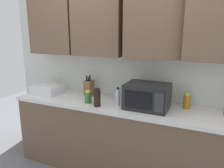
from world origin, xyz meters
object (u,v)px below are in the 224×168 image
(microwave, at_px, (147,96))
(bottle_clear_tall, at_px, (117,97))
(bottle_soy_dark, at_px, (97,98))
(bottle_green_oil, at_px, (88,97))
(bottle_amber_vinegar, at_px, (187,101))
(dish_rack, at_px, (47,89))
(knife_block, at_px, (89,88))

(microwave, relative_size, bottle_clear_tall, 2.24)
(bottle_soy_dark, xyz_separation_m, bottle_green_oil, (-0.16, 0.06, -0.03))
(bottle_amber_vinegar, relative_size, bottle_clear_tall, 0.78)
(bottle_amber_vinegar, bearing_deg, dish_rack, -174.85)
(microwave, relative_size, bottle_amber_vinegar, 2.85)
(dish_rack, xyz_separation_m, bottle_amber_vinegar, (1.84, 0.17, 0.02))
(bottle_clear_tall, bearing_deg, bottle_soy_dark, -146.44)
(knife_block, distance_m, bottle_clear_tall, 0.56)
(bottle_soy_dark, height_order, bottle_clear_tall, bottle_clear_tall)
(bottle_amber_vinegar, distance_m, bottle_clear_tall, 0.79)
(microwave, xyz_separation_m, bottle_green_oil, (-0.70, -0.11, -0.07))
(microwave, distance_m, bottle_clear_tall, 0.35)
(bottle_amber_vinegar, xyz_separation_m, bottle_soy_dark, (-0.96, -0.35, 0.02))
(dish_rack, height_order, knife_block, knife_block)
(microwave, xyz_separation_m, knife_block, (-0.86, 0.18, -0.04))
(bottle_green_oil, bearing_deg, knife_block, 118.14)
(dish_rack, distance_m, knife_block, 0.60)
(bottle_clear_tall, bearing_deg, bottle_amber_vinegar, 16.22)
(microwave, height_order, knife_block, knife_block)
(knife_block, bearing_deg, bottle_green_oil, -61.86)
(dish_rack, bearing_deg, bottle_green_oil, -9.62)
(dish_rack, distance_m, bottle_green_oil, 0.74)
(bottle_green_oil, bearing_deg, dish_rack, 170.38)
(knife_block, xyz_separation_m, bottle_soy_dark, (0.31, -0.35, -0.00))
(bottle_amber_vinegar, xyz_separation_m, bottle_clear_tall, (-0.76, -0.22, 0.02))
(bottle_clear_tall, bearing_deg, knife_block, 156.54)
(bottle_soy_dark, relative_size, bottle_green_oil, 1.38)
(bottle_clear_tall, height_order, bottle_green_oil, bottle_clear_tall)
(bottle_soy_dark, relative_size, bottle_clear_tall, 0.99)
(dish_rack, bearing_deg, microwave, -0.49)
(bottle_clear_tall, distance_m, bottle_green_oil, 0.36)
(knife_block, distance_m, bottle_soy_dark, 0.47)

